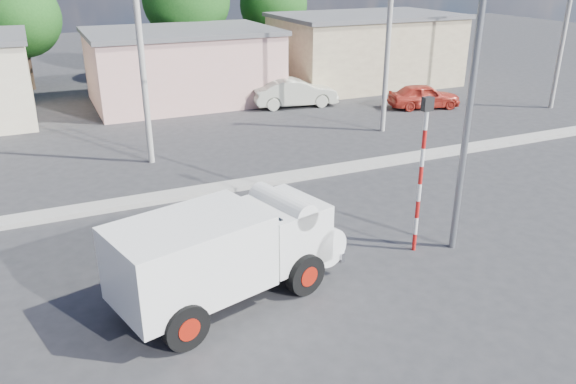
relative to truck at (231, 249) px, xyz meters
name	(u,v)px	position (x,y,z in m)	size (l,w,h in m)	color
ground_plane	(340,304)	(2.22, -1.35, -1.29)	(120.00, 120.00, 0.00)	#2B2B2D
median	(231,186)	(2.22, 6.65, -1.21)	(40.00, 0.80, 0.16)	#99968E
truck	(231,249)	(0.00, 0.00, 0.00)	(5.98, 3.44, 2.33)	black
bicycle	(230,254)	(0.31, 1.06, -0.74)	(0.73, 2.10, 1.11)	black
cyclist	(230,245)	(0.31, 1.06, -0.48)	(0.59, 0.39, 1.62)	silver
car_cream	(295,93)	(9.45, 16.80, -0.52)	(1.63, 4.69, 1.54)	beige
car_red	(424,96)	(15.78, 13.55, -0.63)	(1.56, 3.89, 1.33)	red
traffic_pole	(422,163)	(5.42, 0.15, 1.30)	(0.28, 0.18, 4.36)	red
streetlight	(469,72)	(6.36, -0.15, 3.67)	(2.34, 0.22, 9.00)	slate
building_row	(167,65)	(3.32, 20.65, 0.84)	(37.80, 7.30, 4.44)	beige
tree_row	(85,8)	(-0.04, 27.27, 3.53)	(34.13, 7.32, 8.10)	#38281E
utility_poles	(270,52)	(5.47, 10.65, 2.78)	(35.40, 0.24, 8.00)	#99968E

